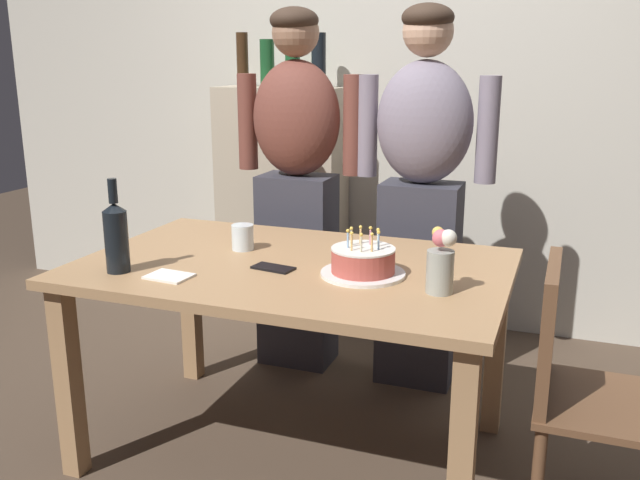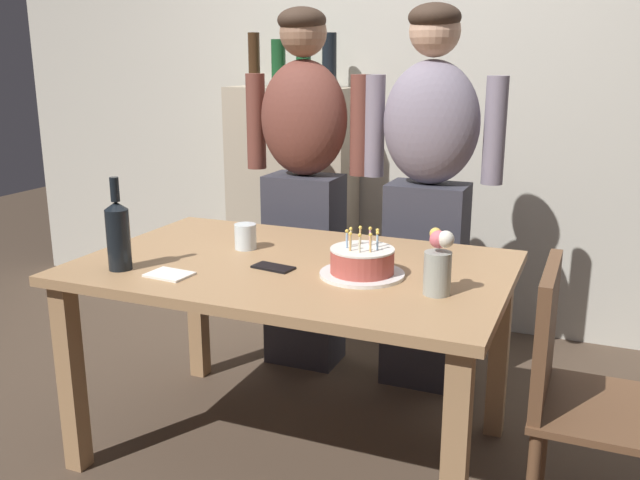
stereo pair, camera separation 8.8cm
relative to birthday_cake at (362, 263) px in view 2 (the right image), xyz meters
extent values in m
plane|color=#47382B|center=(-0.27, 0.05, -0.78)|extent=(10.00, 10.00, 0.00)
cube|color=beige|center=(-0.27, 1.60, 0.52)|extent=(5.20, 0.10, 2.60)
cube|color=#A37A51|center=(-0.27, 0.05, -0.06)|extent=(1.50, 0.96, 0.03)
cube|color=#A37A51|center=(-0.95, -0.36, -0.43)|extent=(0.07, 0.07, 0.70)
cube|color=#A37A51|center=(0.41, -0.36, -0.43)|extent=(0.07, 0.07, 0.70)
cube|color=#A37A51|center=(-0.95, 0.46, -0.43)|extent=(0.07, 0.07, 0.70)
cube|color=#A37A51|center=(0.41, 0.46, -0.43)|extent=(0.07, 0.07, 0.70)
cylinder|color=white|center=(0.00, 0.00, -0.04)|extent=(0.28, 0.28, 0.01)
cylinder|color=#B24C42|center=(0.00, 0.00, 0.01)|extent=(0.21, 0.21, 0.08)
cylinder|color=silver|center=(0.00, 0.00, 0.05)|extent=(0.21, 0.21, 0.01)
cylinder|color=#93B7DB|center=(-0.05, -0.02, 0.08)|extent=(0.01, 0.01, 0.05)
sphere|color=#F9C64C|center=(-0.05, -0.02, 0.11)|extent=(0.01, 0.01, 0.01)
cylinder|color=#EAB266|center=(-0.03, -0.04, 0.08)|extent=(0.01, 0.01, 0.05)
sphere|color=#F9C64C|center=(-0.03, -0.04, 0.11)|extent=(0.01, 0.01, 0.01)
cylinder|color=beige|center=(0.01, -0.05, 0.08)|extent=(0.01, 0.01, 0.05)
sphere|color=#F9C64C|center=(0.01, -0.05, 0.11)|extent=(0.01, 0.01, 0.01)
cylinder|color=#EAB266|center=(0.04, -0.03, 0.08)|extent=(0.01, 0.01, 0.05)
sphere|color=#F9C64C|center=(0.04, -0.03, 0.11)|extent=(0.01, 0.01, 0.01)
cylinder|color=#93B7DB|center=(0.05, 0.00, 0.08)|extent=(0.01, 0.01, 0.05)
sphere|color=#F9C64C|center=(0.05, 0.00, 0.11)|extent=(0.01, 0.01, 0.01)
cylinder|color=beige|center=(0.04, 0.03, 0.08)|extent=(0.01, 0.01, 0.05)
sphere|color=#F9C64C|center=(0.04, 0.03, 0.11)|extent=(0.01, 0.01, 0.01)
cylinder|color=pink|center=(0.01, 0.05, 0.08)|extent=(0.01, 0.01, 0.05)
sphere|color=#F9C64C|center=(0.01, 0.05, 0.11)|extent=(0.01, 0.01, 0.01)
cylinder|color=#EAB266|center=(-0.02, 0.05, 0.08)|extent=(0.01, 0.01, 0.05)
sphere|color=#F9C64C|center=(-0.02, 0.05, 0.11)|extent=(0.01, 0.01, 0.01)
cylinder|color=beige|center=(-0.05, 0.02, 0.08)|extent=(0.01, 0.01, 0.05)
sphere|color=#F9C64C|center=(-0.05, 0.02, 0.11)|extent=(0.01, 0.01, 0.01)
cylinder|color=silver|center=(-0.52, 0.15, 0.00)|extent=(0.08, 0.08, 0.10)
cylinder|color=black|center=(-0.79, -0.25, 0.06)|extent=(0.08, 0.08, 0.21)
cone|color=black|center=(-0.79, -0.25, 0.18)|extent=(0.08, 0.08, 0.03)
cylinder|color=black|center=(-0.79, -0.25, 0.23)|extent=(0.03, 0.03, 0.08)
cube|color=black|center=(-0.31, -0.04, -0.04)|extent=(0.15, 0.09, 0.01)
cube|color=white|center=(-0.59, -0.25, -0.04)|extent=(0.15, 0.12, 0.01)
cylinder|color=#999E93|center=(0.27, -0.09, 0.02)|extent=(0.08, 0.08, 0.13)
sphere|color=gold|center=(0.26, -0.06, 0.14)|extent=(0.04, 0.04, 0.04)
sphere|color=silver|center=(0.29, -0.09, 0.13)|extent=(0.05, 0.05, 0.05)
sphere|color=#DB6670|center=(0.27, -0.09, 0.13)|extent=(0.05, 0.05, 0.05)
cube|color=#33333D|center=(-0.56, 0.80, -0.32)|extent=(0.34, 0.23, 0.92)
ellipsoid|color=brown|center=(-0.56, 0.80, 0.40)|extent=(0.41, 0.27, 0.52)
sphere|color=#936B51|center=(-0.56, 0.80, 0.77)|extent=(0.21, 0.21, 0.21)
ellipsoid|color=#38281E|center=(-0.56, 0.78, 0.82)|extent=(0.21, 0.21, 0.12)
cylinder|color=brown|center=(-0.30, 0.83, 0.37)|extent=(0.09, 0.09, 0.44)
cylinder|color=brown|center=(-0.82, 0.83, 0.37)|extent=(0.09, 0.09, 0.44)
cube|color=#33333D|center=(0.02, 0.80, -0.32)|extent=(0.34, 0.23, 0.92)
ellipsoid|color=slate|center=(0.02, 0.80, 0.40)|extent=(0.41, 0.27, 0.52)
sphere|color=tan|center=(0.02, 0.80, 0.77)|extent=(0.21, 0.21, 0.21)
ellipsoid|color=#38281E|center=(0.02, 0.78, 0.82)|extent=(0.21, 0.21, 0.12)
cylinder|color=slate|center=(0.28, 0.83, 0.37)|extent=(0.09, 0.09, 0.44)
cylinder|color=slate|center=(-0.24, 0.83, 0.37)|extent=(0.09, 0.09, 0.44)
cube|color=brown|center=(0.79, -0.10, -0.32)|extent=(0.42, 0.42, 0.02)
cube|color=brown|center=(0.60, -0.10, -0.11)|extent=(0.04, 0.40, 0.40)
cylinder|color=brown|center=(0.61, 0.08, -0.56)|extent=(0.04, 0.04, 0.45)
cube|color=tan|center=(-0.89, 1.38, -0.14)|extent=(0.70, 0.30, 1.29)
cylinder|color=#382314|center=(-1.12, 1.38, 0.65)|extent=(0.06, 0.06, 0.29)
cylinder|color=#194723|center=(-0.97, 1.38, 0.63)|extent=(0.08, 0.08, 0.25)
cylinder|color=#194723|center=(-0.82, 1.38, 0.64)|extent=(0.08, 0.08, 0.26)
cylinder|color=black|center=(-0.67, 1.38, 0.65)|extent=(0.08, 0.08, 0.28)
camera|label=1|loc=(0.62, -2.09, 0.66)|focal=38.34mm
camera|label=2|loc=(0.70, -2.06, 0.66)|focal=38.34mm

